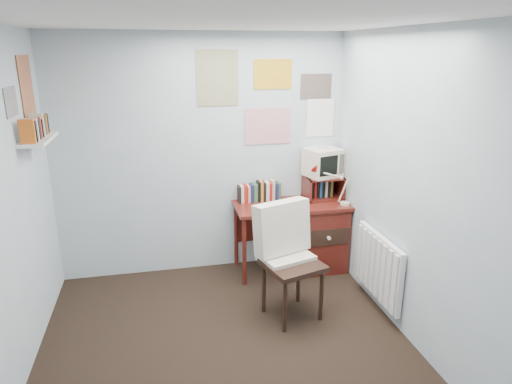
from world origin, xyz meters
TOP-DOWN VIEW (x-y plane):
  - ground at (0.00, 0.00)m, footprint 3.50×3.50m
  - back_wall at (0.00, 1.75)m, footprint 3.00×0.02m
  - right_wall at (1.50, 0.00)m, footprint 0.02×3.50m
  - ceiling at (0.00, 0.00)m, footprint 3.00×3.50m
  - desk at (1.17, 1.48)m, footprint 1.20×0.55m
  - desk_chair at (0.65, 0.58)m, footprint 0.63×0.62m
  - desk_lamp at (1.44, 1.33)m, footprint 0.30×0.27m
  - tv_riser at (1.29, 1.59)m, footprint 0.40×0.30m
  - crt_tv at (1.28, 1.61)m, footprint 0.42×0.41m
  - book_row at (0.66, 1.66)m, footprint 0.60×0.14m
  - radiator at (1.46, 0.55)m, footprint 0.09×0.80m
  - wall_shelf at (-1.40, 1.10)m, footprint 0.20×0.62m
  - posters_back at (0.70, 1.74)m, footprint 1.20×0.01m
  - posters_left at (-1.49, 1.10)m, footprint 0.01×0.70m

SIDE VIEW (x-z plane):
  - ground at x=0.00m, z-range 0.00..0.00m
  - desk at x=1.17m, z-range 0.03..0.79m
  - radiator at x=1.46m, z-range 0.12..0.72m
  - desk_chair at x=0.65m, z-range 0.00..1.01m
  - book_row at x=0.66m, z-range 0.76..0.98m
  - tv_riser at x=1.29m, z-range 0.76..1.01m
  - desk_lamp at x=1.44m, z-range 0.76..1.14m
  - crt_tv at x=1.28m, z-range 1.01..1.34m
  - back_wall at x=0.00m, z-range 0.00..2.50m
  - right_wall at x=1.50m, z-range 0.00..2.50m
  - wall_shelf at x=-1.40m, z-range 1.50..1.74m
  - posters_back at x=0.70m, z-range 1.40..2.30m
  - posters_left at x=-1.49m, z-range 1.70..2.30m
  - ceiling at x=0.00m, z-range 2.49..2.51m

